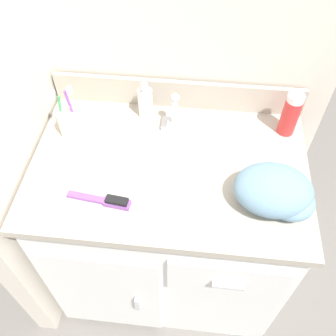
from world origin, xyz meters
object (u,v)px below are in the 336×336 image
(shaving_cream_can, at_px, (290,114))
(hand_towel, at_px, (277,192))
(hairbrush, at_px, (108,201))
(soap_dispenser, at_px, (145,102))
(toothbrush_cup, at_px, (69,122))

(shaving_cream_can, bearing_deg, hand_towel, -101.13)
(shaving_cream_can, height_order, hairbrush, shaving_cream_can)
(shaving_cream_can, distance_m, hand_towel, 0.32)
(soap_dispenser, relative_size, hairbrush, 0.73)
(soap_dispenser, distance_m, hairbrush, 0.40)
(soap_dispenser, distance_m, hand_towel, 0.56)
(soap_dispenser, xyz_separation_m, shaving_cream_can, (0.50, -0.03, 0.02))
(soap_dispenser, distance_m, shaving_cream_can, 0.50)
(soap_dispenser, relative_size, hand_towel, 0.61)
(toothbrush_cup, height_order, soap_dispenser, toothbrush_cup)
(toothbrush_cup, distance_m, hand_towel, 0.72)
(toothbrush_cup, distance_m, soap_dispenser, 0.27)
(hairbrush, relative_size, hand_towel, 0.84)
(shaving_cream_can, bearing_deg, soap_dispenser, 176.49)
(soap_dispenser, xyz_separation_m, hairbrush, (-0.06, -0.40, -0.05))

